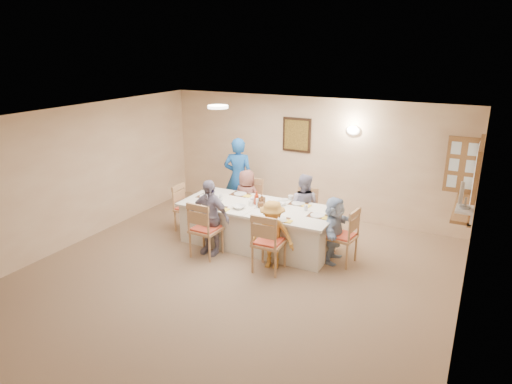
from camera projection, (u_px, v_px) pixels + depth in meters
The scene contains 49 objects.
ground at pixel (226, 283), 7.02m from camera, with size 7.00×7.00×0.00m, color #9C7957.
room_walls at pixel (224, 190), 6.56m from camera, with size 7.00×7.00×7.00m.
wall_picture at pixel (297, 135), 9.56m from camera, with size 0.62×0.05×0.72m.
wall_sconce at pixel (353, 130), 8.96m from camera, with size 0.26×0.09×0.18m, color white.
ceiling_light at pixel (218, 107), 7.96m from camera, with size 0.36×0.36×0.05m, color white.
serving_hatch at pixel (477, 178), 7.20m from camera, with size 0.06×1.50×1.15m, color olive.
hatch_sill at pixel (464, 208), 7.41m from camera, with size 0.30×1.50×0.05m, color olive.
shutter_door at pixel (462, 165), 7.95m from camera, with size 0.55×0.04×1.00m, color olive.
fan_shelf at pixel (464, 209), 6.12m from camera, with size 0.22×0.36×0.03m, color white.
desk_fan at pixel (464, 198), 6.09m from camera, with size 0.30×0.30×0.28m, color #A5A5A8, non-canonical shape.
dining_table at pixel (258, 225), 8.27m from camera, with size 2.80×1.18×0.76m, color silver.
chair_back_left at pixel (250, 203), 9.18m from camera, with size 0.45×0.45×0.95m, color tan, non-canonical shape.
chair_back_right at pixel (305, 213), 8.66m from camera, with size 0.44×0.44×0.91m, color tan, non-canonical shape.
chair_front_left at pixel (206, 228), 7.82m from camera, with size 0.48×0.48×1.01m, color tan, non-canonical shape.
chair_front_right at pixel (269, 241), 7.29m from camera, with size 0.48×0.48×1.01m, color tan, non-canonical shape.
chair_left_end at pixel (188, 208), 8.92m from camera, with size 0.44×0.44×0.92m, color tan, non-canonical shape.
chair_right_end at pixel (341, 235), 7.56m from camera, with size 0.47×0.47×0.98m, color tan, non-canonical shape.
diner_back_left at pixel (247, 199), 9.04m from camera, with size 0.59×0.39×1.18m, color brown.
diner_back_right at pixel (303, 206), 8.51m from camera, with size 0.62×0.49×1.26m, color #8D89A6.
diner_front_left at pixel (209, 217), 7.87m from camera, with size 0.79×0.35×1.34m, color #8F88A1.
diner_front_right at pixel (272, 235), 7.37m from camera, with size 0.79×0.52×1.15m, color gold.
diner_right_end at pixel (334, 230), 7.59m from camera, with size 0.37×1.07×1.14m, color #A2BCDF.
caregiver at pixel (238, 178), 9.55m from camera, with size 0.71×0.56×1.70m, color #1B56A7.
placemat_fl at pixel (217, 207), 8.06m from camera, with size 0.32×0.24×0.01m, color #472B19.
plate_fl at pixel (217, 207), 8.05m from camera, with size 0.24×0.24×0.01m, color white.
napkin_fl at pixel (225, 210), 7.93m from camera, with size 0.15×0.15×0.01m, color yellow.
placemat_fr at pixel (279, 219), 7.54m from camera, with size 0.33×0.25×0.01m, color #472B19.
plate_fr at pixel (279, 218), 7.53m from camera, with size 0.24×0.24×0.02m, color white.
napkin_fr at pixel (288, 221), 7.41m from camera, with size 0.14×0.14×0.01m, color yellow.
placemat_bl at pixel (240, 194), 8.77m from camera, with size 0.36×0.27×0.01m, color #472B19.
plate_bl at pixel (240, 194), 8.76m from camera, with size 0.24×0.24×0.02m, color white.
napkin_bl at pixel (247, 196), 8.65m from camera, with size 0.14×0.14×0.01m, color yellow.
placemat_br at pixel (298, 204), 8.25m from camera, with size 0.33×0.24×0.01m, color #472B19.
plate_br at pixel (298, 203), 8.24m from camera, with size 0.24×0.24×0.02m, color white.
napkin_br at pixel (307, 206), 8.12m from camera, with size 0.15×0.15×0.01m, color yellow.
placemat_le at pixel (206, 197), 8.63m from camera, with size 0.34×0.26×0.01m, color #472B19.
plate_le at pixel (206, 196), 8.63m from camera, with size 0.26×0.26×0.02m, color white.
napkin_le at pixel (213, 198), 8.51m from camera, with size 0.13×0.13×0.01m, color yellow.
placemat_re at pixel (317, 216), 7.67m from camera, with size 0.33×0.24×0.01m, color #472B19.
plate_re at pixel (318, 215), 7.66m from camera, with size 0.24×0.24×0.02m, color white.
napkin_re at pixel (327, 218), 7.54m from camera, with size 0.14×0.14×0.01m, color yellow.
teacup_a at pixel (209, 202), 8.20m from camera, with size 0.14×0.14×0.09m, color white.
teacup_b at pixel (291, 198), 8.43m from camera, with size 0.10×0.10×0.09m, color white.
bowl_a at pixel (239, 207), 8.01m from camera, with size 0.28×0.28×0.06m, color white.
bowl_b at pixel (281, 204), 8.18m from camera, with size 0.21×0.21×0.06m, color white.
condiment_ketchup at pixel (257, 198), 8.18m from camera, with size 0.12×0.12×0.25m, color #AF2B0F.
condiment_brown at pixel (262, 199), 8.17m from camera, with size 0.11×0.11×0.21m, color #563117.
condiment_malt at pixel (261, 203), 8.04m from camera, with size 0.16×0.16×0.16m, color #563117.
drinking_glass at pixel (252, 201), 8.24m from camera, with size 0.07×0.07×0.10m, color silver.
Camera 1 is at (3.26, -5.34, 3.51)m, focal length 32.00 mm.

